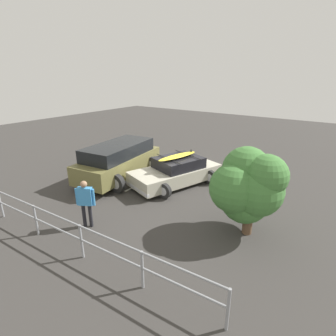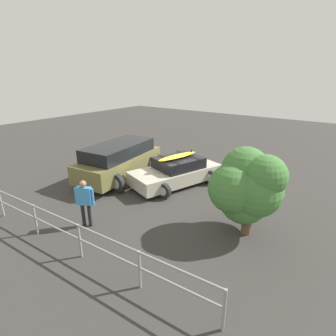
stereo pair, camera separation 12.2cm
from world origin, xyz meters
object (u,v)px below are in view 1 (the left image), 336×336
object	(u,v)px
suv_car	(119,160)
person_bystander	(85,200)
sedan_car	(176,171)
bush_near_left	(248,187)

from	to	relation	value
suv_car	person_bystander	bearing A→B (deg)	121.04
sedan_car	person_bystander	xyz separation A→B (m)	(0.40, 4.73, 0.39)
person_bystander	bush_near_left	size ratio (longest dim) A/B	0.60
sedan_car	person_bystander	size ratio (longest dim) A/B	2.78
person_bystander	bush_near_left	xyz separation A→B (m)	(-4.33, -2.76, 0.55)
bush_near_left	suv_car	bearing A→B (deg)	-8.60
suv_car	bush_near_left	size ratio (longest dim) A/B	1.80
sedan_car	suv_car	distance (m)	2.85
sedan_car	person_bystander	world-z (taller)	person_bystander
sedan_car	bush_near_left	size ratio (longest dim) A/B	1.66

